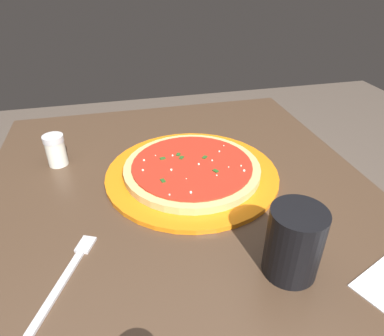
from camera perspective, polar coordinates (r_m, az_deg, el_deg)
name	(u,v)px	position (r m, az deg, el deg)	size (l,w,h in m)	color
restaurant_table	(181,240)	(0.82, -1.77, -11.91)	(0.89, 0.82, 0.75)	black
serving_plate	(192,174)	(0.76, 0.00, -0.95)	(0.38, 0.38, 0.01)	orange
pizza	(192,168)	(0.75, 0.00, -0.01)	(0.30, 0.30, 0.02)	#DBB26B
cup_tall_drink	(294,242)	(0.54, 16.61, -11.78)	(0.08, 0.08, 0.12)	black
fork	(68,274)	(0.58, -20.03, -16.20)	(0.18, 0.09, 0.00)	silver
parmesan_shaker	(56,150)	(0.84, -21.77, 2.80)	(0.05, 0.05, 0.07)	silver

